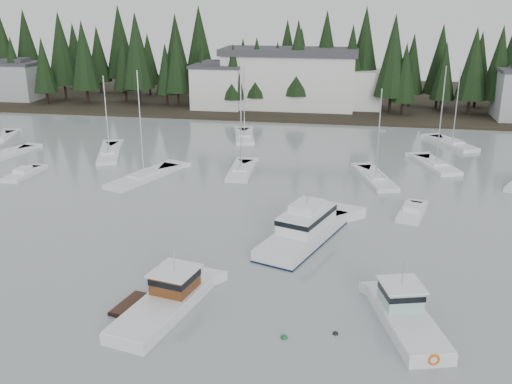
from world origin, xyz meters
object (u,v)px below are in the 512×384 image
Objects in this scene: cabin_cruiser_center at (304,232)px; sailboat_3 at (241,172)px; lobster_boat_brown at (164,303)px; sailboat_1 at (144,178)px; sailboat_2 at (1,157)px; sailboat_11 at (452,145)px; house_far_west at (18,80)px; sailboat_9 at (1,141)px; runabout_1 at (412,213)px; sailboat_6 at (244,138)px; house_west at (218,86)px; sailboat_5 at (436,166)px; harbor_inn at (300,79)px; sailboat_8 at (110,154)px; runabout_0 at (24,175)px; lobster_boat_teal at (406,318)px; sailboat_7 at (375,180)px.

cabin_cruiser_center is 21.22m from sailboat_3.
sailboat_1 is (-12.15, 28.04, -0.46)m from lobster_boat_brown.
sailboat_2 is 1.30× the size of sailboat_11.
sailboat_3 is at bearing -36.92° from house_far_west.
sailboat_9 is 61.12m from runabout_1.
sailboat_6 is 36.11m from sailboat_9.
house_west is 0.73× the size of sailboat_5.
harbor_inn reaches higher than sailboat_8.
house_far_west is 90.35m from runabout_1.
cabin_cruiser_center is (22.06, -57.90, -3.88)m from house_west.
sailboat_1 reaches higher than lobster_boat_brown.
runabout_0 is at bearing -119.85° from harbor_inn.
sailboat_6 is at bearing -50.49° from sailboat_2.
house_far_west is 84.69m from sailboat_11.
sailboat_1 is 36.08m from sailboat_5.
sailboat_1 reaches higher than sailboat_11.
sailboat_8 reaches higher than lobster_boat_teal.
sailboat_8 reaches higher than house_far_west.
house_west is 1.58× the size of runabout_0.
harbor_inn is 2.65× the size of sailboat_8.
runabout_0 is (-21.98, -23.91, 0.08)m from sailboat_6.
sailboat_2 is at bearing 57.52° from lobster_boat_brown.
house_west is 46.97m from runabout_0.
house_far_west is 0.65× the size of sailboat_1.
sailboat_8 is 12.61m from runabout_0.
lobster_boat_teal is at bearing -114.86° from sailboat_1.
house_west is 0.32× the size of harbor_inn.
sailboat_8 is at bearing 40.75° from lobster_boat_brown.
lobster_boat_brown reaches higher than runabout_1.
harbor_inn is (57.04, 1.34, 1.37)m from house_far_west.
sailboat_9 is (-39.73, 41.89, -0.45)m from lobster_boat_brown.
lobster_boat_brown is 0.77× the size of cabin_cruiser_center.
lobster_boat_teal is at bearing 165.98° from sailboat_7.
sailboat_6 reaches higher than lobster_boat_brown.
sailboat_7 is at bearing -53.94° from house_west.
lobster_boat_brown is at bearing 77.15° from lobster_boat_teal.
runabout_0 is (-26.61, 26.44, -0.39)m from lobster_boat_brown.
sailboat_3 is at bearing -72.19° from house_west.
sailboat_1 is 0.98× the size of sailboat_3.
sailboat_1 reaches higher than sailboat_6.
sailboat_9 is (-54.31, 9.59, 0.01)m from sailboat_7.
sailboat_6 is (-12.78, 36.82, -0.72)m from cabin_cruiser_center.
sailboat_1 is at bearing -134.13° from sailboat_9.
runabout_1 is (1.92, 20.60, -0.41)m from lobster_boat_teal.
sailboat_5 is at bearing -77.22° from sailboat_3.
house_west is 0.98× the size of lobster_boat_brown.
sailboat_8 is at bearing 71.79° from sailboat_3.
house_far_west is 35.72m from sailboat_9.
runabout_1 is (73.81, -51.93, -4.27)m from house_far_west.
house_west is 39.50m from sailboat_9.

